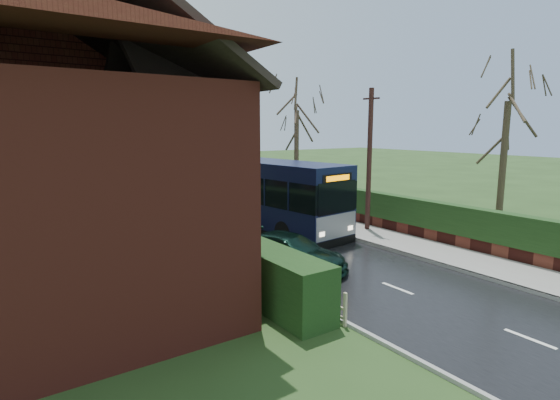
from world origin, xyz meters
TOP-DOWN VIEW (x-y plane):
  - ground at (0.00, 0.00)m, footprint 140.00×140.00m
  - road at (0.00, 10.00)m, footprint 6.00×100.00m
  - pavement at (4.25, 10.00)m, footprint 2.50×100.00m
  - kerb_right at (3.05, 10.00)m, footprint 0.12×100.00m
  - kerb_left at (-3.05, 10.00)m, footprint 0.12×100.00m
  - front_hedge at (-3.90, 5.00)m, footprint 1.20×16.00m
  - picket_fence at (-3.15, 5.00)m, footprint 0.10×16.00m
  - right_wall_hedge at (5.80, 10.00)m, footprint 0.60×50.00m
  - brick_house at (-8.73, 4.78)m, footprint 9.30×14.60m
  - bus at (1.00, 8.18)m, footprint 3.83×11.38m
  - car_silver at (-1.50, 9.21)m, footprint 2.40×4.13m
  - car_green at (-1.60, 1.48)m, footprint 2.99×4.61m
  - car_distant at (0.42, 35.02)m, footprint 1.95×4.47m
  - bus_stop_sign at (3.20, 5.21)m, footprint 0.14×0.47m
  - telegraph_pole at (4.80, 4.00)m, footprint 0.23×0.87m
  - tree_right_near at (8.62, -0.35)m, footprint 4.04×4.04m
  - tree_right_far at (7.69, 13.65)m, footprint 4.55×4.55m
  - tree_house_side at (-8.61, 15.15)m, footprint 4.56×4.56m

SIDE VIEW (x-z plane):
  - ground at x=0.00m, z-range 0.00..0.00m
  - road at x=0.00m, z-range 0.00..0.02m
  - kerb_left at x=-3.05m, z-range 0.00..0.10m
  - pavement at x=4.25m, z-range 0.00..0.14m
  - kerb_right at x=3.05m, z-range 0.00..0.14m
  - picket_fence at x=-3.15m, z-range 0.00..0.90m
  - car_green at x=-1.60m, z-range 0.00..1.24m
  - car_silver at x=-1.50m, z-range 0.00..1.32m
  - car_distant at x=0.42m, z-range 0.00..1.43m
  - front_hedge at x=-3.90m, z-range 0.00..1.60m
  - right_wall_hedge at x=5.80m, z-range 0.12..1.92m
  - bus at x=1.00m, z-range -0.01..3.38m
  - bus_stop_sign at x=3.20m, z-range 0.49..3.58m
  - telegraph_pole at x=4.80m, z-range 0.04..6.83m
  - brick_house at x=-8.73m, z-range -0.77..9.53m
  - tree_right_near at x=8.62m, z-range 2.15..10.88m
  - tree_right_far at x=7.69m, z-range 2.17..10.95m
  - tree_house_side at x=-8.61m, z-range 2.56..12.93m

